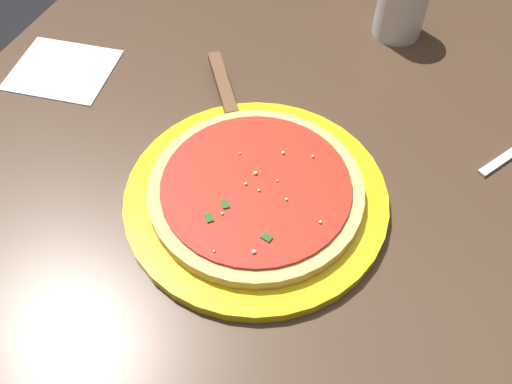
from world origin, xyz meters
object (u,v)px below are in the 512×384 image
(serving_plate, at_px, (256,198))
(napkin_folded_right, at_px, (63,70))
(cup_tall_drink, at_px, (402,4))
(pizza, at_px, (256,190))
(pizza_server, at_px, (229,104))

(serving_plate, xyz_separation_m, napkin_folded_right, (-0.11, -0.37, -0.01))
(cup_tall_drink, height_order, napkin_folded_right, cup_tall_drink)
(pizza, height_order, napkin_folded_right, pizza)
(serving_plate, bearing_deg, pizza_server, -143.20)
(serving_plate, relative_size, pizza_server, 1.62)
(serving_plate, relative_size, cup_tall_drink, 3.18)
(cup_tall_drink, bearing_deg, napkin_folded_right, -56.80)
(cup_tall_drink, bearing_deg, serving_plate, -10.55)
(pizza_server, bearing_deg, pizza, 36.80)
(pizza, bearing_deg, serving_plate, -163.14)
(pizza, distance_m, napkin_folded_right, 0.39)
(serving_plate, relative_size, pizza, 1.24)
(pizza, xyz_separation_m, cup_tall_drink, (-0.41, 0.08, 0.03))
(cup_tall_drink, bearing_deg, pizza, -10.55)
(pizza, distance_m, pizza_server, 0.16)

